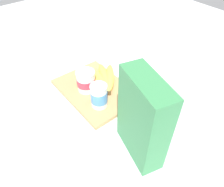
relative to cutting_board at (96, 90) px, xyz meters
The scene contains 7 objects.
ground_plane 0.01m from the cutting_board, ahead, with size 2.40×2.40×0.00m, color white.
cutting_board is the anchor object (origin of this frame).
cereal_box 0.34m from the cutting_board, behind, with size 0.17×0.07×0.28m, color #38844C.
yogurt_cup_front 0.11m from the cutting_board, 153.49° to the left, with size 0.06×0.06×0.09m.
yogurt_cup_back 0.06m from the cutting_board, 55.36° to the left, with size 0.08×0.08×0.09m.
banana_bunch 0.06m from the cutting_board, 70.48° to the right, with size 0.20×0.15×0.04m.
spoon 0.28m from the cutting_board, ahead, with size 0.10×0.11×0.01m.
Camera 1 is at (-0.55, 0.36, 0.59)m, focal length 34.14 mm.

